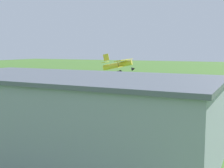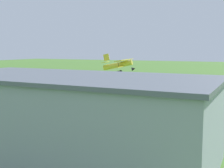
# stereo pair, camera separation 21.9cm
# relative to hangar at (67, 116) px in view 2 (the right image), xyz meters

# --- Properties ---
(ground_plane) EXTENTS (400.00, 400.00, 0.00)m
(ground_plane) POSITION_rel_hangar_xyz_m (1.98, -34.56, -3.91)
(ground_plane) COLOR #47752D
(hangar) EXTENTS (27.94, 13.32, 7.80)m
(hangar) POSITION_rel_hangar_xyz_m (0.00, 0.00, 0.00)
(hangar) COLOR #99A3AD
(hangar) RESTS_ON ground_plane
(biplane) EXTENTS (6.82, 9.66, 3.95)m
(biplane) POSITION_rel_hangar_xyz_m (8.03, -29.75, 3.31)
(biplane) COLOR yellow
(car_green) EXTENTS (2.25, 4.78, 1.58)m
(car_green) POSITION_rel_hangar_xyz_m (14.67, -11.70, -3.09)
(car_green) COLOR #1E6B38
(car_green) RESTS_ON ground_plane
(person_crossing_taxiway) EXTENTS (0.48, 0.48, 1.76)m
(person_crossing_taxiway) POSITION_rel_hangar_xyz_m (7.12, -16.38, -3.03)
(person_crossing_taxiway) COLOR navy
(person_crossing_taxiway) RESTS_ON ground_plane
(person_by_parked_cars) EXTENTS (0.41, 0.41, 1.78)m
(person_by_parked_cars) POSITION_rel_hangar_xyz_m (-11.59, -10.35, -3.02)
(person_by_parked_cars) COLOR navy
(person_by_parked_cars) RESTS_ON ground_plane
(person_near_hangar_door) EXTENTS (0.43, 0.43, 1.76)m
(person_near_hangar_door) POSITION_rel_hangar_xyz_m (13.59, -14.81, -3.03)
(person_near_hangar_door) COLOR #3F3F47
(person_near_hangar_door) RESTS_ON ground_plane
(person_at_fence_line) EXTENTS (0.41, 0.41, 1.52)m
(person_at_fence_line) POSITION_rel_hangar_xyz_m (0.79, -16.14, -3.16)
(person_at_fence_line) COLOR #72338C
(person_at_fence_line) RESTS_ON ground_plane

